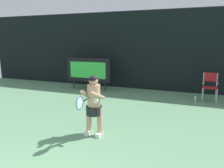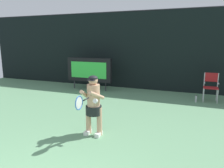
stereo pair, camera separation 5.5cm
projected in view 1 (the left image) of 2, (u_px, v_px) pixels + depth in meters
The scene contains 6 objects.
backdrop_screen at pixel (145, 51), 9.99m from camera, with size 18.00×0.12×3.66m.
scoreboard at pixel (89, 70), 9.99m from camera, with size 2.20×0.21×1.50m.
umpire_chair at pixel (210, 85), 8.18m from camera, with size 0.52×0.44×1.08m.
water_bottle at pixel (195, 99), 8.15m from camera, with size 0.07×0.07×0.27m.
tennis_player at pixel (94, 103), 5.17m from camera, with size 0.54×0.62×1.48m.
tennis_racket at pixel (80, 103), 4.58m from camera, with size 0.03×0.60×0.31m.
Camera 1 is at (2.13, -1.48, 2.29)m, focal length 34.33 mm.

